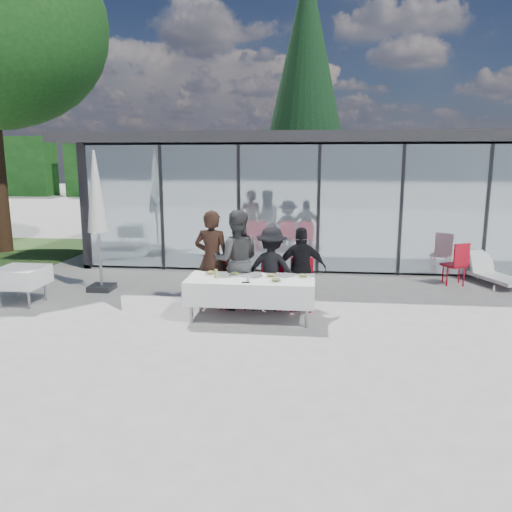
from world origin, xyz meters
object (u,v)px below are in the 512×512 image
Objects in this scene: spare_chair_b at (457,262)px; diner_chair_d at (302,281)px; plate_c at (272,276)px; lounger at (492,273)px; dining_table at (251,290)px; spare_table_left at (21,277)px; plate_b at (235,274)px; plate_extra at (276,280)px; diner_b at (236,260)px; diner_d at (302,269)px; diner_chair_a at (214,279)px; plate_d at (303,276)px; diner_chair_b at (237,279)px; diner_c at (272,269)px; juice_bottle at (216,274)px; conifer_tree at (306,78)px; folded_eyeglasses at (246,282)px; diner_chair_c at (272,280)px; plate_a at (211,273)px; market_umbrella at (96,201)px; diner_a at (212,259)px.

diner_chair_d is at bearing -147.94° from spare_chair_b.
plate_c is 0.16× the size of lounger.
dining_table is 4.59m from spare_table_left.
plate_b and plate_extra have the same top height.
diner_b is 1.24m from diner_d.
diner_chair_a is 1.00× the size of spare_chair_b.
diner_d is at bearing 94.78° from plate_d.
diner_chair_a is 5.57m from spare_chair_b.
plate_b is (0.04, -0.57, 0.24)m from diner_chair_b.
plate_b is at bearing 44.37° from diner_c.
juice_bottle is 6.63m from lounger.
diner_b is at bearing 9.12° from diner_c.
conifer_tree reaches higher than spare_table_left.
diner_chair_a is at bearing 104.29° from juice_bottle.
spare_chair_b reaches higher than folded_eyeglasses.
diner_d reaches higher than plate_d.
dining_table is at bearing -113.05° from diner_chair_c.
spare_chair_b is at bearing 15.77° from spare_table_left.
diner_chair_c is (0.67, 0.00, 0.00)m from diner_chair_b.
plate_d is (0.04, -0.60, 0.24)m from diner_chair_d.
diner_chair_b is 1.00× the size of diner_chair_d.
diner_chair_d is (1.70, 0.00, 0.00)m from diner_chair_a.
diner_b reaches higher than plate_d.
plate_c is 0.24× the size of spare_chair_b.
diner_chair_c is at bearing 66.95° from dining_table.
diner_chair_a reaches higher than lounger.
diner_chair_d reaches higher than lounger.
diner_c is 1.00× the size of diner_d.
plate_extra is (0.15, -0.95, 0.24)m from diner_chair_c.
diner_chair_a is 0.47m from diner_chair_b.
plate_c reaches higher than folded_eyeglasses.
diner_chair_b reaches higher than juice_bottle.
dining_table is at bearing -148.83° from lounger.
juice_bottle is 1.09× the size of folded_eyeglasses.
folded_eyeglasses is 5.44m from spare_chair_b.
diner_d is at bearing 46.22° from folded_eyeglasses.
plate_b is 1.00× the size of plate_extra.
plate_d is 0.16× the size of lounger.
diner_chair_d is at bearing 18.49° from plate_a.
market_umbrella reaches higher than diner_d.
plate_d is 1.53× the size of juice_bottle.
folded_eyeglasses is at bearing -130.25° from diner_chair_d.
diner_c is 13.05m from conifer_tree.
diner_b is 0.69m from diner_c.
diner_a is 0.70m from juice_bottle.
diner_c is 0.63m from diner_chair_d.
plate_d is 4.38m from spare_chair_b.
diner_chair_b is at bearing 180.00° from diner_chair_c.
diner_c is 1.83× the size of spare_table_left.
spare_table_left is (-3.82, 0.19, -0.22)m from plate_a.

